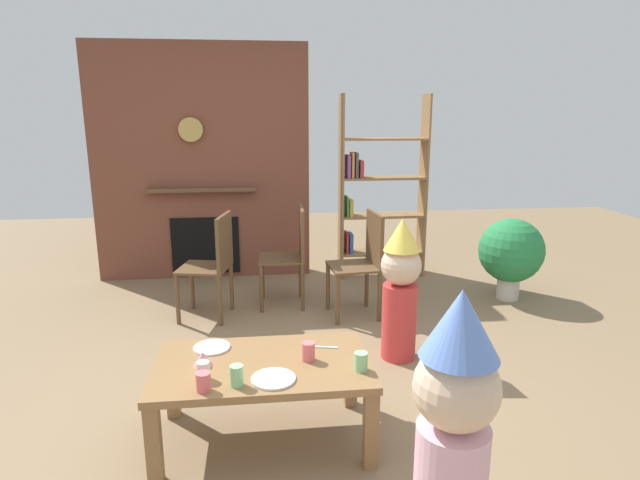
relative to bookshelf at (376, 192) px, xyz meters
name	(u,v)px	position (x,y,z in m)	size (l,w,h in m)	color
ground_plane	(304,393)	(-0.98, -2.40, -0.90)	(12.00, 12.00, 0.00)	#846B4C
brick_fireplace_feature	(202,164)	(-1.80, 0.20, 0.29)	(2.20, 0.28, 2.40)	brown
bookshelf	(376,192)	(0.00, 0.00, 0.00)	(0.90, 0.28, 1.90)	olive
coffee_table	(263,374)	(-1.23, -2.85, -0.51)	(1.13, 0.67, 0.45)	olive
paper_cup_near_left	(203,371)	(-1.52, -2.99, -0.40)	(0.06, 0.06, 0.09)	silver
paper_cup_near_right	(203,382)	(-1.51, -3.10, -0.40)	(0.07, 0.07, 0.09)	#E5666B
paper_cup_center	(308,351)	(-0.99, -2.85, -0.40)	(0.07, 0.07, 0.10)	#E5666B
paper_cup_far_left	(361,362)	(-0.74, -2.99, -0.40)	(0.07, 0.07, 0.10)	#8CD18C
paper_cup_far_right	(237,376)	(-1.36, -3.07, -0.39)	(0.07, 0.07, 0.10)	#8CD18C
paper_plate_front	(212,347)	(-1.51, -2.65, -0.44)	(0.20, 0.20, 0.01)	white
paper_plate_rear	(273,379)	(-1.18, -3.04, -0.44)	(0.22, 0.22, 0.01)	white
birthday_cake_slice	(203,359)	(-1.54, -2.85, -0.41)	(0.10, 0.10, 0.08)	pink
table_fork	(324,347)	(-0.89, -2.71, -0.44)	(0.15, 0.02, 0.01)	silver
child_with_cone_hat	(454,429)	(-0.55, -3.75, -0.30)	(0.32, 0.32, 1.14)	#EAB2C6
child_in_pink	(400,286)	(-0.26, -1.97, -0.36)	(0.28, 0.28, 1.02)	#D13838
dining_chair_left	(214,260)	(-1.61, -1.05, -0.39)	(0.48, 0.48, 0.90)	brown
dining_chair_middle	(291,250)	(-0.95, -0.80, -0.39)	(0.41, 0.41, 0.90)	brown
dining_chair_right	(364,258)	(-0.35, -1.13, -0.39)	(0.44, 0.44, 0.90)	brown
potted_plant_tall	(511,252)	(1.09, -0.89, -0.44)	(0.60, 0.60, 0.77)	beige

